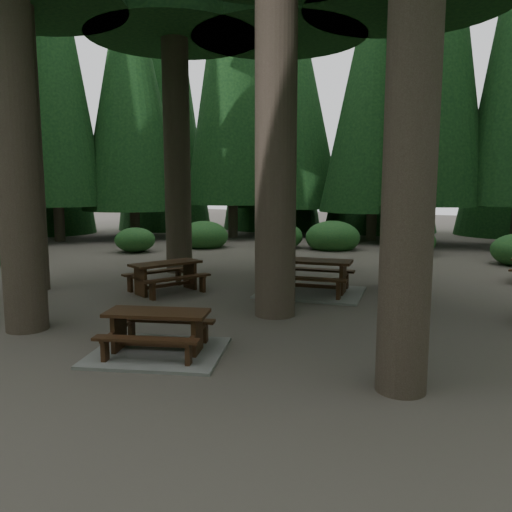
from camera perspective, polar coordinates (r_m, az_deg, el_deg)
The scene contains 5 objects.
ground at distance 10.74m, azimuth -2.16°, elevation -6.43°, with size 80.00×80.00×0.00m, color #514942.
picnic_table_a at distance 8.25m, azimuth -11.16°, elevation -9.40°, with size 2.56×2.35×0.70m.
picnic_table_b at distance 12.83m, azimuth -10.25°, elevation -1.85°, with size 1.97×2.17×0.77m.
picnic_table_c at distance 12.58m, azimuth 6.32°, elevation -2.92°, with size 2.86×2.51×0.86m.
shrub_ring at distance 10.97m, azimuth 3.01°, elevation -3.98°, with size 23.86×24.64×1.49m.
Camera 1 is at (5.34, -8.92, 2.68)m, focal length 35.00 mm.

